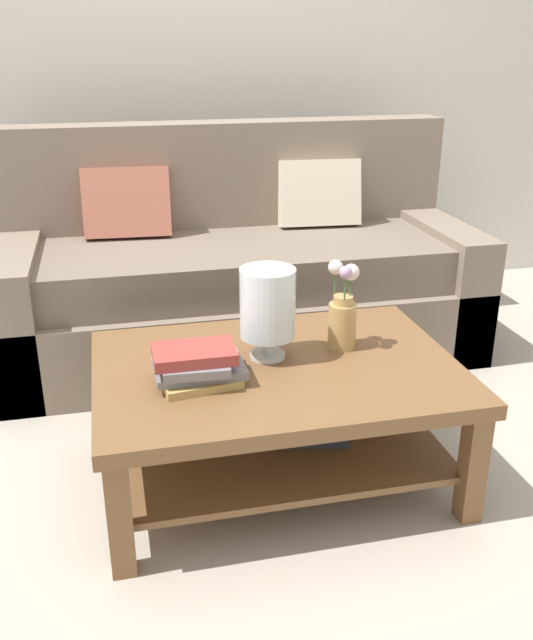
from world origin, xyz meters
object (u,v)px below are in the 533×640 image
object	(u,v)px
book_stack_main	(196,365)
couch	(238,277)
coffee_table	(277,395)
flower_pitcher	(343,313)
glass_hurricane_vase	(268,305)

from	to	relation	value
book_stack_main	couch	bearing A→B (deg)	73.13
coffee_table	book_stack_main	bearing A→B (deg)	-168.87
coffee_table	flower_pitcher	xyz separation A→B (m)	(0.25, 0.09, 0.24)
couch	book_stack_main	bearing A→B (deg)	-106.87
coffee_table	book_stack_main	xyz separation A→B (m)	(-0.28, -0.05, 0.17)
coffee_table	glass_hurricane_vase	bearing A→B (deg)	105.98
book_stack_main	glass_hurricane_vase	bearing A→B (deg)	24.95
coffee_table	book_stack_main	size ratio (longest dim) A/B	4.18
book_stack_main	flower_pitcher	size ratio (longest dim) A/B	0.92
couch	glass_hurricane_vase	size ratio (longest dim) A/B	7.06
couch	coffee_table	xyz separation A→B (m)	(-0.08, -1.13, -0.05)
couch	coffee_table	world-z (taller)	couch
book_stack_main	flower_pitcher	distance (m)	0.55
couch	coffee_table	distance (m)	1.13
coffee_table	book_stack_main	world-z (taller)	book_stack_main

